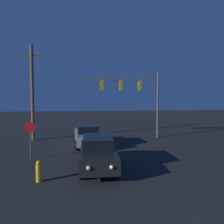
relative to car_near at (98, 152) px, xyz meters
name	(u,v)px	position (x,y,z in m)	size (l,w,h in m)	color
car_near	(98,152)	(0.00, 0.00, 0.00)	(1.91, 4.74, 1.61)	black
car_far	(87,135)	(-0.34, 5.45, 0.00)	(1.94, 4.75, 1.61)	#99999E
traffic_signal_mast	(135,92)	(4.05, 7.97, 3.33)	(6.90, 0.30, 5.97)	#4C4C51
stop_sign	(30,133)	(-3.80, 2.34, 0.68)	(0.64, 0.07, 2.21)	#4C4C51
utility_pole	(32,91)	(-4.87, 8.42, 3.38)	(1.67, 0.28, 8.13)	brown
fire_hydrant	(39,171)	(-2.66, -1.49, -0.39)	(0.24, 0.24, 0.93)	gold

